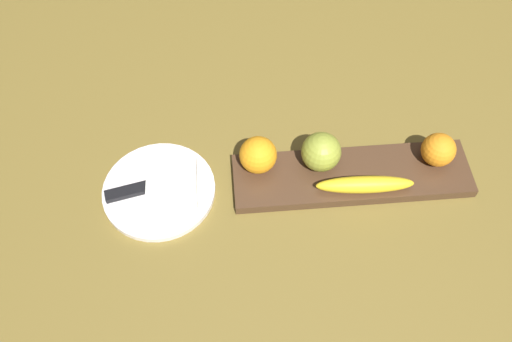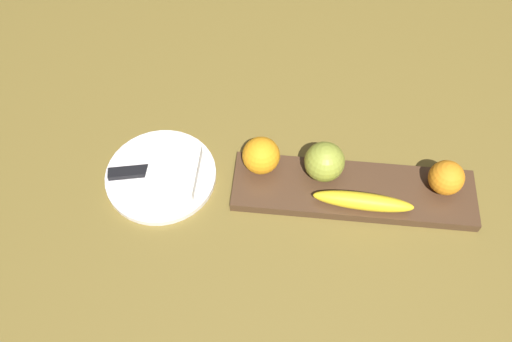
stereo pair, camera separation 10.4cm
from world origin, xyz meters
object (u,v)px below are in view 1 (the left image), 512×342
at_px(apple, 321,152).
at_px(knife, 136,190).
at_px(fruit_tray, 352,176).
at_px(folded_napkin, 172,184).
at_px(orange_near_banana, 258,155).
at_px(dinner_plate, 159,190).
at_px(banana, 365,185).
at_px(orange_near_apple, 438,150).

relative_size(apple, knife, 0.44).
xyz_separation_m(fruit_tray, folded_napkin, (-0.36, 0.00, 0.02)).
xyz_separation_m(apple, orange_near_banana, (-0.12, 0.00, -0.00)).
height_order(dinner_plate, knife, knife).
bearing_deg(fruit_tray, knife, -179.68).
distance_m(fruit_tray, dinner_plate, 0.39).
distance_m(fruit_tray, apple, 0.09).
xyz_separation_m(orange_near_banana, dinner_plate, (-0.20, -0.03, -0.05)).
relative_size(dinner_plate, knife, 1.23).
bearing_deg(folded_napkin, banana, -6.11).
bearing_deg(banana, folded_napkin, -3.31).
distance_m(banana, orange_near_apple, 0.17).
xyz_separation_m(fruit_tray, banana, (0.01, -0.04, 0.03)).
bearing_deg(banana, apple, -38.55).
distance_m(orange_near_banana, dinner_plate, 0.21).
distance_m(apple, knife, 0.37).
bearing_deg(knife, dinner_plate, -9.06).
xyz_separation_m(banana, orange_near_apple, (0.16, 0.06, 0.02)).
relative_size(orange_near_apple, knife, 0.37).
height_order(orange_near_banana, knife, orange_near_banana).
bearing_deg(fruit_tray, folded_napkin, 180.00).
bearing_deg(knife, apple, -7.47).
relative_size(orange_near_apple, dinner_plate, 0.30).
xyz_separation_m(orange_near_banana, knife, (-0.24, -0.03, -0.04)).
relative_size(banana, knife, 1.05).
xyz_separation_m(folded_napkin, knife, (-0.07, -0.00, -0.01)).
relative_size(fruit_tray, folded_napkin, 4.05).
bearing_deg(banana, dinner_plate, -2.89).
bearing_deg(knife, folded_napkin, -10.30).
relative_size(orange_near_banana, dinner_plate, 0.33).
bearing_deg(orange_near_banana, apple, -2.07).
distance_m(orange_near_banana, folded_napkin, 0.18).
relative_size(banana, dinner_plate, 0.86).
distance_m(dinner_plate, knife, 0.04).
xyz_separation_m(orange_near_apple, dinner_plate, (-0.56, -0.02, -0.05)).
height_order(banana, folded_napkin, banana).
xyz_separation_m(fruit_tray, dinner_plate, (-0.39, 0.00, -0.00)).
relative_size(orange_near_apple, folded_napkin, 0.58).
height_order(apple, knife, apple).
xyz_separation_m(fruit_tray, orange_near_apple, (0.17, 0.02, 0.04)).
xyz_separation_m(orange_near_apple, folded_napkin, (-0.53, -0.02, -0.03)).
xyz_separation_m(apple, folded_napkin, (-0.29, -0.03, -0.03)).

